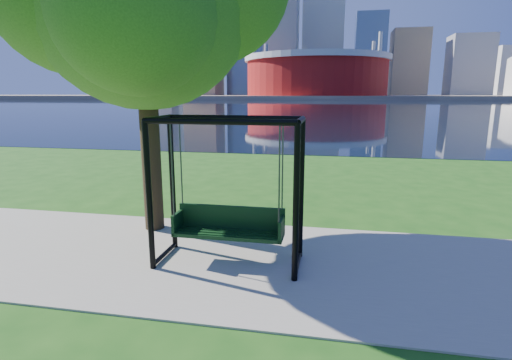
# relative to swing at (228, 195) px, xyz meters

# --- Properties ---
(ground) EXTENTS (900.00, 900.00, 0.00)m
(ground) POSITION_rel_swing_xyz_m (0.32, 0.57, -1.21)
(ground) COLOR #1E5114
(ground) RESTS_ON ground
(path) EXTENTS (120.00, 4.00, 0.03)m
(path) POSITION_rel_swing_xyz_m (0.32, 0.07, -1.19)
(path) COLOR #9E937F
(path) RESTS_ON ground
(river) EXTENTS (900.00, 180.00, 0.02)m
(river) POSITION_rel_swing_xyz_m (0.32, 102.57, -1.20)
(river) COLOR black
(river) RESTS_ON ground
(far_bank) EXTENTS (900.00, 228.00, 2.00)m
(far_bank) POSITION_rel_swing_xyz_m (0.32, 306.57, -0.21)
(far_bank) COLOR #937F60
(far_bank) RESTS_ON ground
(stadium) EXTENTS (83.00, 83.00, 32.00)m
(stadium) POSITION_rel_swing_xyz_m (-9.68, 235.57, 13.02)
(stadium) COLOR maroon
(stadium) RESTS_ON far_bank
(skyline) EXTENTS (392.00, 66.00, 96.50)m
(skyline) POSITION_rel_swing_xyz_m (-3.95, 319.96, 34.68)
(skyline) COLOR gray
(skyline) RESTS_ON far_bank
(swing) EXTENTS (2.44, 1.06, 2.49)m
(swing) POSITION_rel_swing_xyz_m (0.00, 0.00, 0.00)
(swing) COLOR black
(swing) RESTS_ON ground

